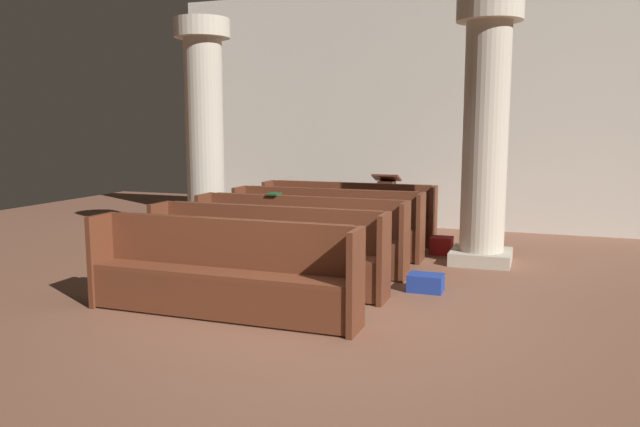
{
  "coord_description": "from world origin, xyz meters",
  "views": [
    {
      "loc": [
        2.15,
        -5.71,
        1.93
      ],
      "look_at": [
        -0.66,
        2.12,
        0.75
      ],
      "focal_mm": 34.63,
      "sensor_mm": 36.0,
      "label": 1
    }
  ],
  "objects_px": {
    "hymn_book": "(274,194)",
    "kneeler_box_red": "(441,245)",
    "pew_row_1": "(326,220)",
    "pew_row_2": "(300,232)",
    "pew_row_0": "(348,211)",
    "pillar_far_side": "(205,129)",
    "kneeler_box_blue": "(426,283)",
    "pew_row_4": "(221,266)",
    "lectern": "(386,208)",
    "pew_row_3": "(266,247)",
    "pillar_aisle_side": "(486,129)"
  },
  "relations": [
    {
      "from": "hymn_book",
      "to": "kneeler_box_red",
      "type": "xyz_separation_m",
      "value": [
        2.09,
        1.53,
        -0.87
      ]
    },
    {
      "from": "pew_row_1",
      "to": "pew_row_2",
      "type": "distance_m",
      "value": 1.09
    },
    {
      "from": "pew_row_0",
      "to": "pew_row_1",
      "type": "relative_size",
      "value": 1.0
    },
    {
      "from": "pew_row_0",
      "to": "hymn_book",
      "type": "bearing_deg",
      "value": -102.74
    },
    {
      "from": "pillar_far_side",
      "to": "kneeler_box_blue",
      "type": "height_order",
      "value": "pillar_far_side"
    },
    {
      "from": "pew_row_2",
      "to": "kneeler_box_blue",
      "type": "relative_size",
      "value": 7.23
    },
    {
      "from": "pew_row_0",
      "to": "pew_row_4",
      "type": "xyz_separation_m",
      "value": [
        0.0,
        -4.35,
        0.0
      ]
    },
    {
      "from": "lectern",
      "to": "pew_row_3",
      "type": "bearing_deg",
      "value": -95.24
    },
    {
      "from": "lectern",
      "to": "pew_row_4",
      "type": "bearing_deg",
      "value": -94.19
    },
    {
      "from": "pew_row_2",
      "to": "pew_row_0",
      "type": "bearing_deg",
      "value": 90.0
    },
    {
      "from": "pew_row_3",
      "to": "pillar_far_side",
      "type": "bearing_deg",
      "value": 132.01
    },
    {
      "from": "pew_row_2",
      "to": "pillar_far_side",
      "type": "bearing_deg",
      "value": 148.28
    },
    {
      "from": "pew_row_3",
      "to": "kneeler_box_blue",
      "type": "relative_size",
      "value": 7.23
    },
    {
      "from": "pew_row_1",
      "to": "pillar_far_side",
      "type": "height_order",
      "value": "pillar_far_side"
    },
    {
      "from": "pew_row_4",
      "to": "pew_row_0",
      "type": "bearing_deg",
      "value": 90.0
    },
    {
      "from": "pew_row_1",
      "to": "hymn_book",
      "type": "relative_size",
      "value": 14.69
    },
    {
      "from": "pew_row_4",
      "to": "kneeler_box_red",
      "type": "bearing_deg",
      "value": 67.13
    },
    {
      "from": "pillar_aisle_side",
      "to": "kneeler_box_blue",
      "type": "distance_m",
      "value": 2.58
    },
    {
      "from": "pew_row_0",
      "to": "pew_row_3",
      "type": "relative_size",
      "value": 1.0
    },
    {
      "from": "pillar_far_side",
      "to": "pew_row_1",
      "type": "bearing_deg",
      "value": -7.18
    },
    {
      "from": "pew_row_4",
      "to": "hymn_book",
      "type": "height_order",
      "value": "hymn_book"
    },
    {
      "from": "pillar_aisle_side",
      "to": "pillar_far_side",
      "type": "distance_m",
      "value": 4.47
    },
    {
      "from": "lectern",
      "to": "hymn_book",
      "type": "height_order",
      "value": "lectern"
    },
    {
      "from": "pew_row_0",
      "to": "pillar_aisle_side",
      "type": "relative_size",
      "value": 0.81
    },
    {
      "from": "kneeler_box_blue",
      "to": "lectern",
      "type": "bearing_deg",
      "value": 110.32
    },
    {
      "from": "pew_row_3",
      "to": "pew_row_1",
      "type": "bearing_deg",
      "value": 90.0
    },
    {
      "from": "pew_row_0",
      "to": "pew_row_4",
      "type": "distance_m",
      "value": 4.35
    },
    {
      "from": "pew_row_2",
      "to": "pillar_far_side",
      "type": "height_order",
      "value": "pillar_far_side"
    },
    {
      "from": "lectern",
      "to": "pillar_far_side",
      "type": "bearing_deg",
      "value": -144.09
    },
    {
      "from": "pew_row_0",
      "to": "pillar_aisle_side",
      "type": "xyz_separation_m",
      "value": [
        2.26,
        -0.88,
        1.37
      ]
    },
    {
      "from": "pillar_aisle_side",
      "to": "lectern",
      "type": "distance_m",
      "value": 3.06
    },
    {
      "from": "pillar_far_side",
      "to": "kneeler_box_blue",
      "type": "relative_size",
      "value": 8.97
    },
    {
      "from": "pew_row_4",
      "to": "kneeler_box_red",
      "type": "relative_size",
      "value": 9.1
    },
    {
      "from": "pew_row_0",
      "to": "kneeler_box_blue",
      "type": "height_order",
      "value": "pew_row_0"
    },
    {
      "from": "lectern",
      "to": "kneeler_box_blue",
      "type": "height_order",
      "value": "lectern"
    },
    {
      "from": "pew_row_4",
      "to": "pillar_far_side",
      "type": "xyz_separation_m",
      "value": [
        -2.21,
        3.54,
        1.37
      ]
    },
    {
      "from": "pew_row_0",
      "to": "pew_row_4",
      "type": "height_order",
      "value": "same"
    },
    {
      "from": "hymn_book",
      "to": "pillar_aisle_side",
      "type": "bearing_deg",
      "value": 22.24
    },
    {
      "from": "pillar_aisle_side",
      "to": "lectern",
      "type": "relative_size",
      "value": 3.36
    },
    {
      "from": "pew_row_0",
      "to": "kneeler_box_blue",
      "type": "bearing_deg",
      "value": -56.27
    },
    {
      "from": "pew_row_4",
      "to": "kneeler_box_red",
      "type": "distance_m",
      "value": 4.24
    },
    {
      "from": "hymn_book",
      "to": "pew_row_1",
      "type": "bearing_deg",
      "value": 63.52
    },
    {
      "from": "pew_row_3",
      "to": "pillar_aisle_side",
      "type": "xyz_separation_m",
      "value": [
        2.26,
        2.38,
        1.37
      ]
    },
    {
      "from": "pew_row_4",
      "to": "kneeler_box_blue",
      "type": "relative_size",
      "value": 7.23
    },
    {
      "from": "pew_row_1",
      "to": "pew_row_3",
      "type": "height_order",
      "value": "same"
    },
    {
      "from": "pillar_far_side",
      "to": "hymn_book",
      "type": "height_order",
      "value": "pillar_far_side"
    },
    {
      "from": "pew_row_1",
      "to": "pew_row_3",
      "type": "xyz_separation_m",
      "value": [
        0.0,
        -2.18,
        0.0
      ]
    },
    {
      "from": "kneeler_box_blue",
      "to": "pew_row_2",
      "type": "bearing_deg",
      "value": 164.18
    },
    {
      "from": "pew_row_4",
      "to": "pillar_far_side",
      "type": "height_order",
      "value": "pillar_far_side"
    },
    {
      "from": "pew_row_0",
      "to": "pillar_far_side",
      "type": "xyz_separation_m",
      "value": [
        -2.21,
        -0.81,
        1.37
      ]
    }
  ]
}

